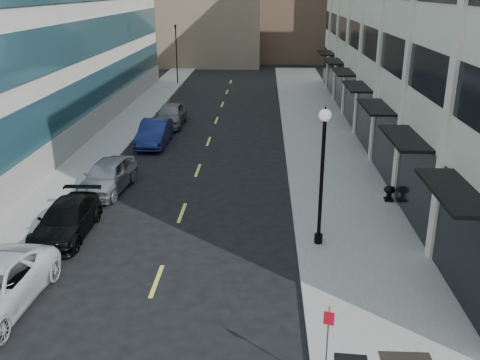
# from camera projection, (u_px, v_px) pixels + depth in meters

# --- Properties ---
(sidewalk_right) EXTENTS (5.00, 80.00, 0.15)m
(sidewalk_right) POSITION_uv_depth(u_px,v_px,m) (333.00, 171.00, 29.53)
(sidewalk_right) COLOR gray
(sidewalk_right) RESTS_ON ground
(sidewalk_left) EXTENTS (3.00, 80.00, 0.15)m
(sidewalk_left) POSITION_uv_depth(u_px,v_px,m) (83.00, 167.00, 30.13)
(sidewalk_left) COLOR gray
(sidewalk_left) RESTS_ON ground
(road_centerline) EXTENTS (0.15, 68.20, 0.01)m
(road_centerline) POSITION_uv_depth(u_px,v_px,m) (191.00, 189.00, 27.05)
(road_centerline) COLOR #D8CC4C
(road_centerline) RESTS_ON ground
(traffic_signal) EXTENTS (0.66, 0.66, 6.98)m
(traffic_signal) POSITION_uv_depth(u_px,v_px,m) (176.00, 28.00, 54.49)
(traffic_signal) COLOR black
(traffic_signal) RESTS_ON ground
(car_black_pickup) EXTENTS (2.00, 4.82, 1.39)m
(car_black_pickup) POSITION_uv_depth(u_px,v_px,m) (66.00, 220.00, 21.81)
(car_black_pickup) COLOR black
(car_black_pickup) RESTS_ON ground
(car_silver_sedan) EXTENTS (2.36, 4.91, 1.62)m
(car_silver_sedan) POSITION_uv_depth(u_px,v_px,m) (108.00, 176.00, 26.58)
(car_silver_sedan) COLOR #92959A
(car_silver_sedan) RESTS_ON ground
(car_blue_sedan) EXTENTS (1.69, 4.85, 1.60)m
(car_blue_sedan) POSITION_uv_depth(u_px,v_px,m) (154.00, 133.00, 34.45)
(car_blue_sedan) COLOR #151E51
(car_blue_sedan) RESTS_ON ground
(car_grey_sedan) EXTENTS (1.96, 4.83, 1.65)m
(car_grey_sedan) POSITION_uv_depth(u_px,v_px,m) (171.00, 115.00, 39.31)
(car_grey_sedan) COLOR slate
(car_grey_sedan) RESTS_ON ground
(lamppost) EXTENTS (0.46, 0.46, 5.48)m
(lamppost) POSITION_uv_depth(u_px,v_px,m) (322.00, 165.00, 19.97)
(lamppost) COLOR black
(lamppost) RESTS_ON sidewalk_right
(sign_post) EXTENTS (0.26, 0.11, 2.24)m
(sign_post) POSITION_uv_depth(u_px,v_px,m) (328.00, 334.00, 13.12)
(sign_post) COLOR slate
(sign_post) RESTS_ON sidewalk_right
(urn_planter) EXTENTS (0.53, 0.53, 0.74)m
(urn_planter) POSITION_uv_depth(u_px,v_px,m) (389.00, 192.00, 25.09)
(urn_planter) COLOR black
(urn_planter) RESTS_ON sidewalk_right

